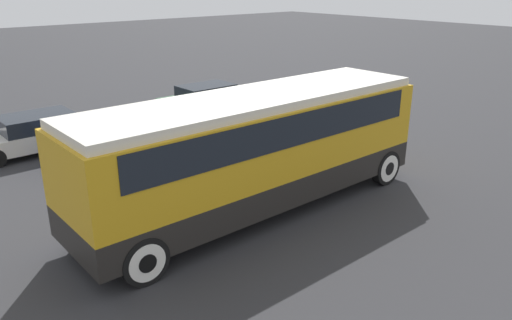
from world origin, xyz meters
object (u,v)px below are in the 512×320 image
Objects in this scene: tour_bus at (259,142)px; parked_car_mid at (116,137)px; parked_car_near at (209,99)px; parked_car_far at (42,132)px.

tour_bus is 2.49× the size of parked_car_mid.
tour_bus reaches higher than parked_car_near.
parked_car_near is at bearing 24.37° from parked_car_mid.
parked_car_mid is at bearing -155.63° from parked_car_near.
parked_car_near is at bearing 62.06° from tour_bus.
tour_bus is 9.33m from parked_car_far.
parked_car_mid is at bearing -54.92° from parked_car_far.
parked_car_mid is (-1.04, 6.38, -1.19)m from tour_bus.
parked_car_near is 6.40m from parked_car_mid.
tour_bus is 2.14× the size of parked_car_far.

